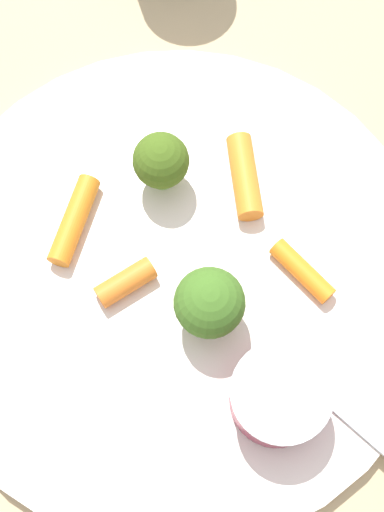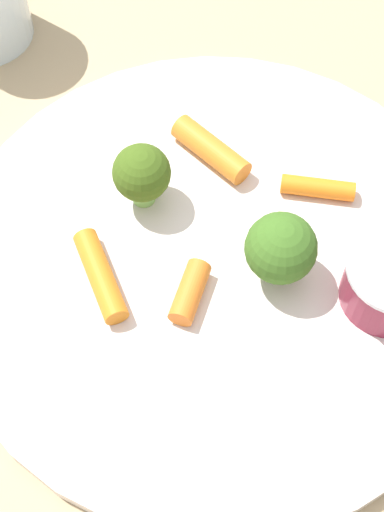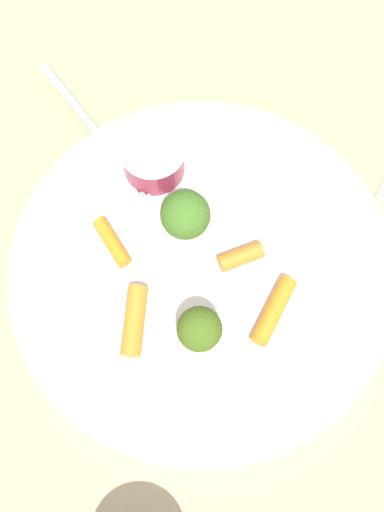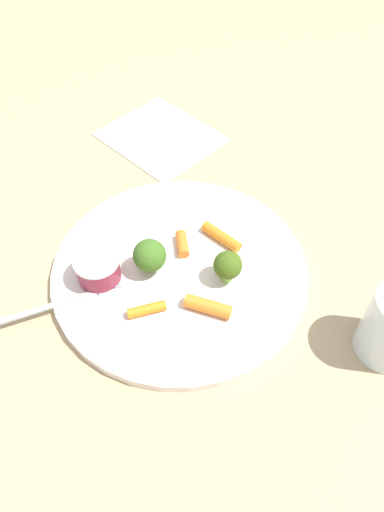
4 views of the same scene
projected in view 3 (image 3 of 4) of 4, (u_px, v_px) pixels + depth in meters
The scene contains 10 objects.
ground_plane at pixel (198, 271), 0.53m from camera, with size 2.40×2.40×0.00m, color tan.
plate at pixel (198, 268), 0.53m from camera, with size 0.31×0.31×0.01m, color silver.
sauce_cup at pixel (149, 159), 0.54m from camera, with size 0.05×0.05×0.03m.
broccoli_floret_0 at pixel (192, 329), 0.48m from camera, with size 0.03×0.03×0.04m.
broccoli_floret_1 at pixel (181, 215), 0.51m from camera, with size 0.04×0.04×0.05m.
carrot_stick_0 at pixel (269, 310), 0.50m from camera, with size 0.01×0.01×0.06m, color orange.
carrot_stick_1 at pixel (236, 256), 0.52m from camera, with size 0.01×0.01×0.04m, color orange.
carrot_stick_2 at pixel (108, 242), 0.52m from camera, with size 0.01×0.01×0.04m, color orange.
carrot_stick_3 at pixel (130, 321), 0.50m from camera, with size 0.02×0.02×0.05m, color orange.
fork at pixel (92, 131), 0.56m from camera, with size 0.14×0.11×0.00m.
Camera 3 is at (0.18, 0.00, 0.50)m, focal length 45.27 mm.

